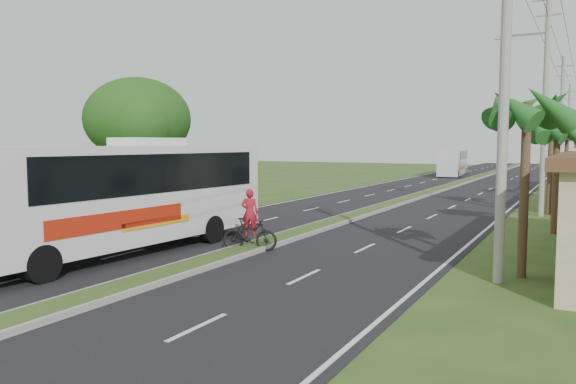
% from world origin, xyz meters
% --- Properties ---
extents(ground, '(180.00, 180.00, 0.00)m').
position_xyz_m(ground, '(0.00, 0.00, 0.00)').
color(ground, '#284A1B').
rests_on(ground, ground).
extents(road_asphalt, '(14.00, 160.00, 0.02)m').
position_xyz_m(road_asphalt, '(0.00, 20.00, 0.01)').
color(road_asphalt, black).
rests_on(road_asphalt, ground).
extents(median_strip, '(1.20, 160.00, 0.18)m').
position_xyz_m(median_strip, '(0.00, 20.00, 0.10)').
color(median_strip, gray).
rests_on(median_strip, ground).
extents(lane_edge_left, '(0.12, 160.00, 0.01)m').
position_xyz_m(lane_edge_left, '(-6.70, 20.00, 0.00)').
color(lane_edge_left, silver).
rests_on(lane_edge_left, ground).
extents(lane_edge_right, '(0.12, 160.00, 0.01)m').
position_xyz_m(lane_edge_right, '(6.70, 20.00, 0.00)').
color(lane_edge_right, silver).
rests_on(lane_edge_right, ground).
extents(palm_verge_a, '(2.40, 2.40, 5.45)m').
position_xyz_m(palm_verge_a, '(9.00, 3.00, 4.74)').
color(palm_verge_a, '#473321').
rests_on(palm_verge_a, ground).
extents(palm_verge_b, '(2.40, 2.40, 5.05)m').
position_xyz_m(palm_verge_b, '(9.40, 12.00, 4.36)').
color(palm_verge_b, '#473321').
rests_on(palm_verge_b, ground).
extents(palm_verge_c, '(2.40, 2.40, 5.85)m').
position_xyz_m(palm_verge_c, '(8.80, 19.00, 5.12)').
color(palm_verge_c, '#473321').
rests_on(palm_verge_c, ground).
extents(palm_verge_d, '(2.40, 2.40, 5.25)m').
position_xyz_m(palm_verge_d, '(9.30, 28.00, 4.55)').
color(palm_verge_d, '#473321').
rests_on(palm_verge_d, ground).
extents(shade_tree, '(6.30, 6.00, 7.54)m').
position_xyz_m(shade_tree, '(-12.11, 10.02, 5.03)').
color(shade_tree, '#473321').
rests_on(shade_tree, ground).
extents(utility_pole_a, '(1.60, 0.28, 11.00)m').
position_xyz_m(utility_pole_a, '(8.50, 2.00, 5.67)').
color(utility_pole_a, gray).
rests_on(utility_pole_a, ground).
extents(utility_pole_b, '(3.20, 0.28, 12.00)m').
position_xyz_m(utility_pole_b, '(8.47, 18.00, 6.26)').
color(utility_pole_b, gray).
rests_on(utility_pole_b, ground).
extents(utility_pole_c, '(1.60, 0.28, 11.00)m').
position_xyz_m(utility_pole_c, '(8.50, 38.00, 5.67)').
color(utility_pole_c, gray).
rests_on(utility_pole_c, ground).
extents(utility_pole_d, '(1.60, 0.28, 10.50)m').
position_xyz_m(utility_pole_d, '(8.50, 58.00, 5.42)').
color(utility_pole_d, gray).
rests_on(utility_pole_d, ground).
extents(coach_bus_main, '(3.40, 12.64, 4.04)m').
position_xyz_m(coach_bus_main, '(-3.47, 0.08, 2.22)').
color(coach_bus_main, silver).
rests_on(coach_bus_main, ground).
extents(coach_bus_far, '(3.17, 10.63, 3.05)m').
position_xyz_m(coach_bus_far, '(-3.41, 53.48, 1.73)').
color(coach_bus_far, silver).
rests_on(coach_bus_far, ground).
extents(motorcyclist, '(2.04, 1.15, 2.24)m').
position_xyz_m(motorcyclist, '(0.06, 2.59, 0.79)').
color(motorcyclist, black).
rests_on(motorcyclist, ground).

